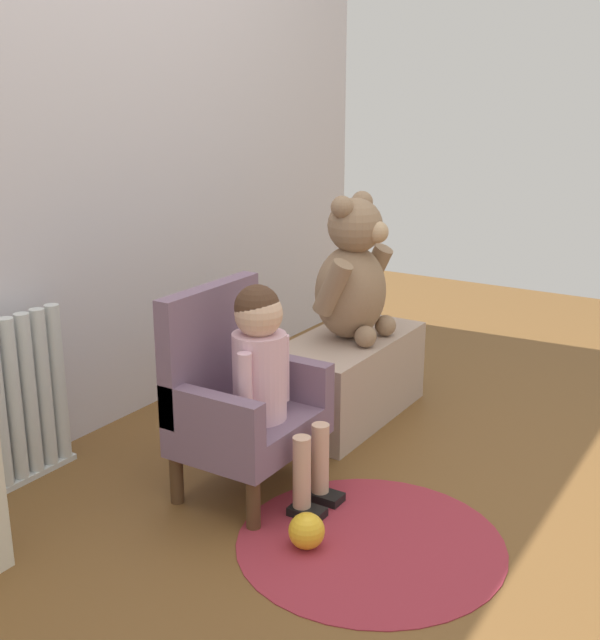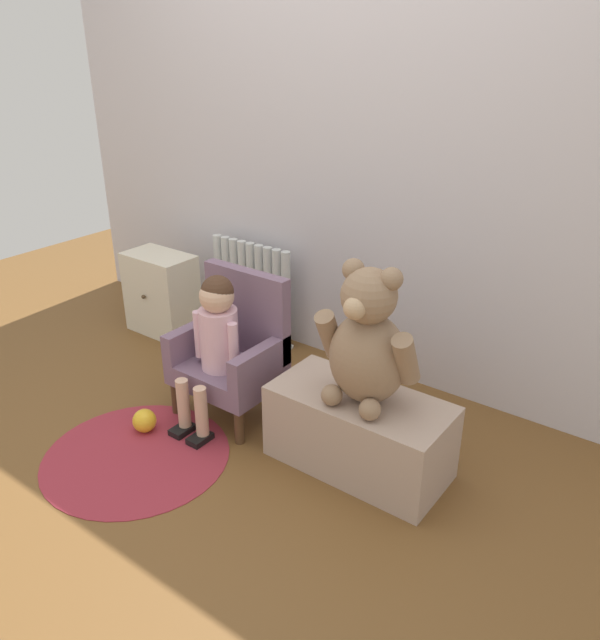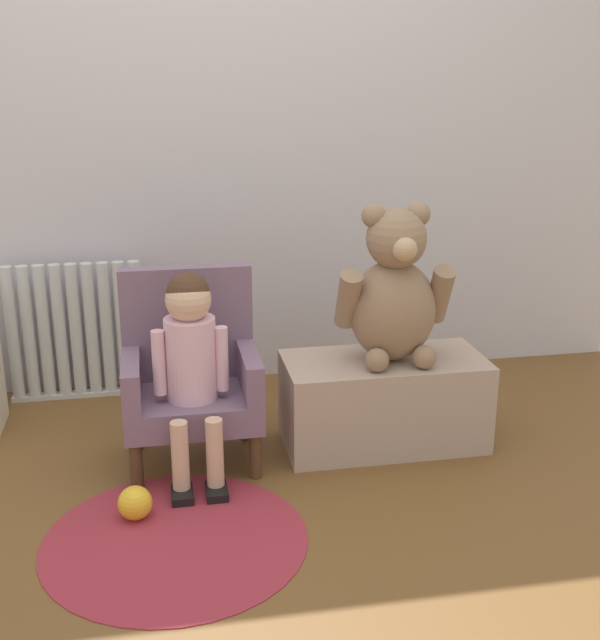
# 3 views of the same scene
# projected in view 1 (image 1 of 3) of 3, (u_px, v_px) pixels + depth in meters

# --- Properties ---
(ground_plane) EXTENTS (6.00, 6.00, 0.00)m
(ground_plane) POSITION_uv_depth(u_px,v_px,m) (371.00, 507.00, 2.52)
(ground_plane) COLOR brown
(back_wall) EXTENTS (3.80, 0.05, 2.40)m
(back_wall) POSITION_uv_depth(u_px,v_px,m) (75.00, 107.00, 2.78)
(back_wall) COLOR silver
(back_wall) RESTS_ON ground_plane
(child_armchair) EXTENTS (0.46, 0.36, 0.67)m
(child_armchair) POSITION_uv_depth(u_px,v_px,m) (238.00, 398.00, 2.57)
(child_armchair) COLOR slate
(child_armchair) RESTS_ON ground_plane
(child_figure) EXTENTS (0.25, 0.35, 0.69)m
(child_figure) POSITION_uv_depth(u_px,v_px,m) (265.00, 364.00, 2.48)
(child_figure) COLOR beige
(child_figure) RESTS_ON ground_plane
(low_bench) EXTENTS (0.72, 0.35, 0.33)m
(low_bench) POSITION_uv_depth(u_px,v_px,m) (347.00, 377.00, 3.16)
(low_bench) COLOR tan
(low_bench) RESTS_ON ground_plane
(large_teddy_bear) EXTENTS (0.41, 0.29, 0.56)m
(large_teddy_bear) POSITION_uv_depth(u_px,v_px,m) (353.00, 276.00, 3.06)
(large_teddy_bear) COLOR #8F7155
(large_teddy_bear) RESTS_ON low_bench
(floor_rug) EXTENTS (0.78, 0.78, 0.01)m
(floor_rug) POSITION_uv_depth(u_px,v_px,m) (370.00, 543.00, 2.32)
(floor_rug) COLOR maroon
(floor_rug) RESTS_ON ground_plane
(toy_ball) EXTENTS (0.11, 0.11, 0.11)m
(toy_ball) POSITION_uv_depth(u_px,v_px,m) (307.00, 531.00, 2.29)
(toy_ball) COLOR yellow
(toy_ball) RESTS_ON ground_plane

